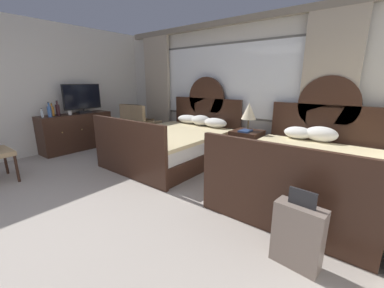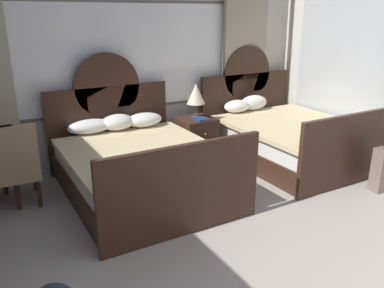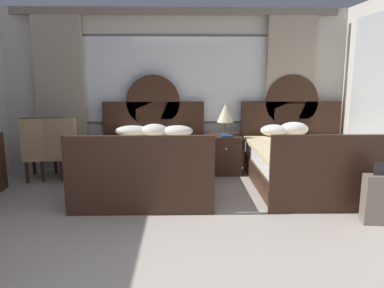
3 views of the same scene
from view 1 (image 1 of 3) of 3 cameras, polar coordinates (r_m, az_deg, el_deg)
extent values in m
plane|color=#9E9389|center=(3.10, -36.83, -17.68)|extent=(24.00, 24.00, 0.00)
cube|color=beige|center=(5.26, 8.07, 12.88)|extent=(5.81, 0.07, 2.70)
cube|color=#5B5954|center=(5.22, 7.89, 14.65)|extent=(3.49, 0.02, 1.51)
cube|color=white|center=(5.22, 7.85, 14.66)|extent=(3.41, 0.02, 1.43)
cube|color=tan|center=(6.38, -8.26, 12.74)|extent=(0.81, 0.08, 2.60)
cube|color=tan|center=(4.47, 29.53, 10.18)|extent=(0.81, 0.08, 2.60)
cube|color=gray|center=(5.26, 7.79, 26.82)|extent=(5.35, 0.10, 0.12)
cube|color=beige|center=(6.02, -30.91, 11.21)|extent=(0.07, 4.59, 2.70)
cube|color=#382116|center=(4.69, -4.36, -2.16)|extent=(1.65, 2.11, 0.30)
cube|color=white|center=(4.62, -4.42, 0.96)|extent=(1.59, 2.01, 0.22)
cube|color=beige|center=(4.53, -5.14, 2.52)|extent=(1.69, 1.91, 0.06)
cube|color=#382116|center=(5.41, 3.34, 4.79)|extent=(1.73, 0.06, 1.15)
cylinder|color=#382116|center=(5.34, 3.43, 10.87)|extent=(0.91, 0.06, 0.91)
cube|color=#382116|center=(3.90, -15.24, -1.22)|extent=(1.73, 0.06, 0.94)
ellipsoid|color=white|center=(5.43, -0.80, 5.95)|extent=(0.59, 0.29, 0.19)
ellipsoid|color=white|center=(5.18, 2.12, 5.69)|extent=(0.45, 0.31, 0.22)
ellipsoid|color=white|center=(4.96, 5.53, 5.07)|extent=(0.52, 0.30, 0.19)
cube|color=#382116|center=(3.63, 24.91, -8.76)|extent=(1.65, 2.11, 0.30)
cube|color=white|center=(3.54, 25.37, -4.84)|extent=(1.59, 2.01, 0.22)
cube|color=beige|center=(3.42, 25.32, -2.97)|extent=(1.69, 1.91, 0.06)
cube|color=#382116|center=(4.53, 28.80, 0.96)|extent=(1.73, 0.06, 1.15)
cylinder|color=#382116|center=(4.44, 29.72, 8.18)|extent=(0.91, 0.06, 0.91)
cube|color=#382116|center=(2.53, 19.69, -10.44)|extent=(1.73, 0.06, 0.94)
ellipsoid|color=white|center=(4.35, 24.01, 2.50)|extent=(0.45, 0.30, 0.20)
ellipsoid|color=white|center=(4.28, 28.44, 2.10)|extent=(0.48, 0.28, 0.24)
cube|color=#382116|center=(4.57, 12.82, -0.78)|extent=(0.51, 0.51, 0.63)
sphere|color=tan|center=(4.30, 11.39, 0.25)|extent=(0.02, 0.02, 0.02)
cylinder|color=brown|center=(4.51, 13.17, 3.25)|extent=(0.14, 0.14, 0.02)
cylinder|color=brown|center=(4.49, 13.25, 4.58)|extent=(0.03, 0.03, 0.19)
cone|color=beige|center=(4.45, 13.44, 7.67)|extent=(0.27, 0.27, 0.30)
cube|color=navy|center=(4.40, 12.63, 3.07)|extent=(0.18, 0.26, 0.03)
cube|color=#382116|center=(6.00, -25.85, 2.67)|extent=(0.48, 1.51, 0.81)
sphere|color=tan|center=(5.96, -21.29, 3.87)|extent=(0.03, 0.03, 0.03)
sphere|color=tan|center=(5.77, -24.82, 3.17)|extent=(0.03, 0.03, 0.03)
sphere|color=tan|center=(5.60, -28.58, 2.40)|extent=(0.03, 0.03, 0.03)
cube|color=black|center=(6.01, -24.40, 6.97)|extent=(0.20, 0.28, 0.04)
cylinder|color=black|center=(6.01, -24.44, 7.39)|extent=(0.04, 0.04, 0.05)
cube|color=black|center=(5.98, -24.75, 10.24)|extent=(0.04, 0.85, 0.55)
cube|color=black|center=(5.96, -24.66, 10.24)|extent=(0.01, 0.81, 0.51)
cylinder|color=silver|center=(5.65, -32.17, 6.07)|extent=(0.05, 0.05, 0.13)
cylinder|color=silver|center=(5.64, -32.30, 6.98)|extent=(0.02, 0.02, 0.05)
cylinder|color=black|center=(5.64, -32.33, 7.18)|extent=(0.02, 0.02, 0.01)
cylinder|color=#385B99|center=(5.61, -30.88, 6.64)|extent=(0.08, 0.08, 0.22)
cylinder|color=#385B99|center=(5.60, -31.08, 8.16)|extent=(0.03, 0.03, 0.08)
cylinder|color=black|center=(5.60, -31.13, 8.52)|extent=(0.04, 0.04, 0.01)
cylinder|color=#B7701E|center=(5.79, -30.39, 6.78)|extent=(0.07, 0.07, 0.19)
cylinder|color=#B7701E|center=(5.78, -30.56, 8.10)|extent=(0.03, 0.03, 0.08)
cylinder|color=black|center=(5.77, -30.61, 8.41)|extent=(0.03, 0.03, 0.01)
cylinder|color=black|center=(5.81, -29.38, 7.08)|extent=(0.08, 0.08, 0.22)
cylinder|color=black|center=(5.79, -29.58, 8.60)|extent=(0.03, 0.03, 0.09)
cylinder|color=black|center=(5.79, -29.62, 8.96)|extent=(0.04, 0.04, 0.01)
cylinder|color=white|center=(5.81, -27.13, 6.66)|extent=(0.08, 0.08, 0.08)
torus|color=white|center=(5.77, -26.93, 6.67)|extent=(0.05, 0.01, 0.05)
cube|color=tan|center=(5.93, -10.98, 3.54)|extent=(0.63, 0.63, 0.10)
cube|color=tan|center=(5.72, -13.19, 6.32)|extent=(0.60, 0.11, 0.55)
cube|color=tan|center=(5.70, -9.38, 4.49)|extent=(0.09, 0.54, 0.16)
cube|color=tan|center=(6.12, -12.59, 5.04)|extent=(0.09, 0.54, 0.16)
cylinder|color=#382116|center=(5.94, -7.51, 1.57)|extent=(0.04, 0.04, 0.33)
cylinder|color=#382116|center=(6.31, -10.49, 2.24)|extent=(0.04, 0.04, 0.33)
cylinder|color=#382116|center=(5.64, -11.31, 0.68)|extent=(0.04, 0.04, 0.33)
cylinder|color=#382116|center=(6.03, -14.19, 1.44)|extent=(0.04, 0.04, 0.33)
cube|color=tan|center=(6.13, -12.65, 3.82)|extent=(0.69, 0.69, 0.10)
cube|color=tan|center=(5.89, -14.47, 6.47)|extent=(0.60, 0.18, 0.55)
cube|color=tan|center=(5.94, -10.74, 4.85)|extent=(0.15, 0.54, 0.16)
cube|color=tan|center=(6.29, -14.57, 5.18)|extent=(0.15, 0.54, 0.16)
cylinder|color=#382116|center=(6.21, -9.30, 2.08)|extent=(0.04, 0.04, 0.33)
cylinder|color=#382116|center=(6.52, -12.77, 2.52)|extent=(0.04, 0.04, 0.33)
cylinder|color=#382116|center=(5.84, -12.27, 1.11)|extent=(0.04, 0.04, 0.33)
cylinder|color=#382116|center=(6.16, -15.79, 1.62)|extent=(0.04, 0.04, 0.33)
cube|color=tan|center=(6.13, -12.65, 3.82)|extent=(0.70, 0.70, 0.10)
cube|color=tan|center=(5.89, -14.42, 6.47)|extent=(0.60, 0.20, 0.55)
cube|color=tan|center=(5.95, -10.70, 4.86)|extent=(0.17, 0.54, 0.16)
cube|color=tan|center=(6.28, -14.62, 5.17)|extent=(0.17, 0.54, 0.16)
cylinder|color=#382116|center=(6.22, -9.31, 2.10)|extent=(0.04, 0.04, 0.33)
cylinder|color=#382116|center=(6.52, -12.86, 2.51)|extent=(0.04, 0.04, 0.33)
cylinder|color=#382116|center=(5.84, -12.16, 1.12)|extent=(0.04, 0.04, 0.33)
cylinder|color=#382116|center=(6.15, -15.79, 1.60)|extent=(0.04, 0.04, 0.33)
cylinder|color=#382116|center=(5.06, -38.04, -3.33)|extent=(0.04, 0.04, 0.42)
cylinder|color=#382116|center=(4.55, -36.31, -4.80)|extent=(0.04, 0.04, 0.42)
cube|color=#75665B|center=(2.29, 23.90, -19.45)|extent=(0.40, 0.20, 0.55)
cube|color=#232326|center=(2.12, 24.88, -11.65)|extent=(0.21, 0.04, 0.14)
cylinder|color=black|center=(2.47, 19.60, -23.28)|extent=(0.05, 0.02, 0.05)
cylinder|color=black|center=(2.40, 27.01, -25.45)|extent=(0.05, 0.02, 0.05)
camera|label=2|loc=(4.78, -63.85, 13.82)|focal=36.57mm
camera|label=3|loc=(3.16, -88.68, 3.00)|focal=34.17mm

